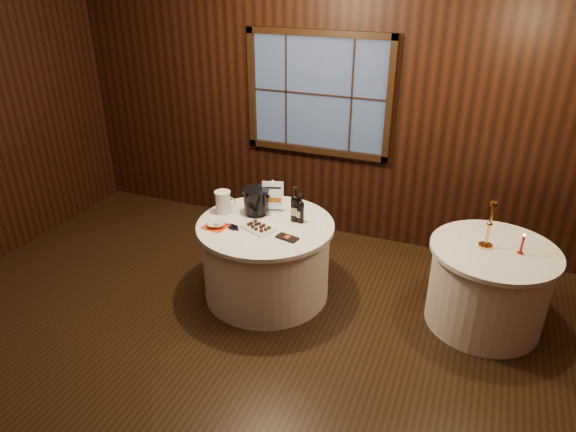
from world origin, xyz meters
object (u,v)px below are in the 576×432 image
at_px(port_bottle_right, 300,210).
at_px(brass_candlestick, 488,231).
at_px(main_table, 266,259).
at_px(port_bottle_left, 295,206).
at_px(chocolate_box, 287,238).
at_px(cracker_bowl, 216,224).
at_px(side_table, 488,286).
at_px(ice_bucket, 256,201).
at_px(sign_stand, 273,201).
at_px(red_candle, 522,246).
at_px(chocolate_plate, 258,227).
at_px(glass_pitcher, 223,202).
at_px(grape_bunch, 235,226).

distance_m(port_bottle_right, brass_candlestick, 1.63).
height_order(main_table, port_bottle_right, port_bottle_right).
height_order(port_bottle_left, brass_candlestick, brass_candlestick).
height_order(chocolate_box, cracker_bowl, cracker_bowl).
relative_size(side_table, ice_bucket, 4.19).
distance_m(sign_stand, chocolate_box, 0.58).
relative_size(sign_stand, chocolate_box, 1.66).
xyz_separation_m(main_table, red_candle, (2.19, 0.28, 0.46)).
xyz_separation_m(chocolate_plate, chocolate_box, (0.31, -0.07, -0.01)).
xyz_separation_m(port_bottle_left, cracker_bowl, (-0.63, -0.37, -0.12)).
height_order(main_table, cracker_bowl, cracker_bowl).
height_order(side_table, port_bottle_right, port_bottle_right).
relative_size(port_bottle_right, cracker_bowl, 1.72).
xyz_separation_m(side_table, port_bottle_right, (-1.71, -0.15, 0.51)).
distance_m(main_table, glass_pitcher, 0.68).
xyz_separation_m(port_bottle_left, ice_bucket, (-0.40, 0.00, -0.01)).
distance_m(main_table, chocolate_plate, 0.42).
relative_size(cracker_bowl, brass_candlestick, 0.39).
height_order(main_table, port_bottle_left, port_bottle_left).
relative_size(port_bottle_left, glass_pitcher, 1.54).
bearing_deg(port_bottle_right, red_candle, 23.37).
height_order(chocolate_plate, red_candle, red_candle).
height_order(side_table, sign_stand, sign_stand).
relative_size(chocolate_box, cracker_bowl, 1.18).
relative_size(glass_pitcher, cracker_bowl, 1.33).
relative_size(ice_bucket, brass_candlestick, 0.61).
relative_size(glass_pitcher, brass_candlestick, 0.52).
bearing_deg(port_bottle_right, glass_pitcher, -154.11).
bearing_deg(ice_bucket, red_candle, 2.89).
bearing_deg(side_table, chocolate_plate, -168.21).
height_order(side_table, cracker_bowl, cracker_bowl).
bearing_deg(chocolate_plate, grape_bunch, -160.98).
xyz_separation_m(side_table, chocolate_box, (-1.71, -0.49, 0.39)).
bearing_deg(cracker_bowl, chocolate_plate, 14.22).
height_order(port_bottle_right, chocolate_box, port_bottle_right).
relative_size(port_bottle_right, brass_candlestick, 0.68).
xyz_separation_m(ice_bucket, chocolate_plate, (0.15, -0.28, -0.12)).
height_order(main_table, sign_stand, sign_stand).
bearing_deg(cracker_bowl, port_bottle_left, 30.79).
distance_m(port_bottle_left, cracker_bowl, 0.74).
distance_m(sign_stand, cracker_bowl, 0.61).
height_order(ice_bucket, chocolate_box, ice_bucket).
bearing_deg(brass_candlestick, port_bottle_left, -175.20).
bearing_deg(grape_bunch, port_bottle_right, 33.63).
bearing_deg(cracker_bowl, main_table, 28.76).
xyz_separation_m(main_table, brass_candlestick, (1.92, 0.30, 0.53)).
xyz_separation_m(brass_candlestick, red_candle, (0.27, -0.02, -0.08)).
height_order(grape_bunch, cracker_bowl, cracker_bowl).
height_order(grape_bunch, brass_candlestick, brass_candlestick).
bearing_deg(side_table, ice_bucket, -176.25).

